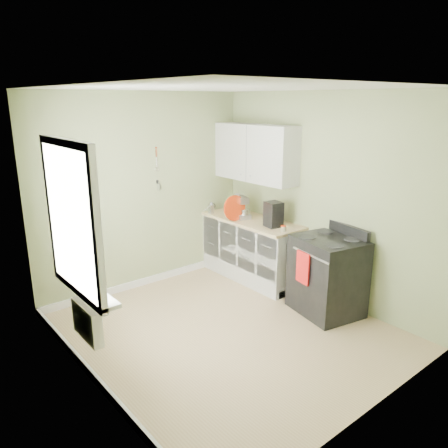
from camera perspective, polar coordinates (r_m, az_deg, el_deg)
floor at (r=5.22m, az=0.51°, el=-13.92°), size 3.20×3.60×0.02m
ceiling at (r=4.52m, az=0.60°, el=17.50°), size 3.20×3.60×0.02m
wall_back at (r=6.15m, az=-10.37°, el=4.09°), size 3.20×0.02×2.70m
wall_left at (r=3.90m, az=-17.93°, el=-3.37°), size 0.02×3.60×2.70m
wall_right at (r=5.82m, az=12.81°, el=3.29°), size 0.02×3.60×2.70m
base_cabinets at (r=6.50m, az=3.67°, el=-3.40°), size 0.60×1.60×0.87m
countertop at (r=6.36m, az=3.67°, el=0.45°), size 0.64×1.60×0.04m
upper_cabinets at (r=6.33m, az=4.11°, el=9.24°), size 0.35×1.40×0.80m
window at (r=4.12m, az=-19.39°, el=0.44°), size 0.06×1.14×1.44m
window_sill at (r=4.36m, az=-17.67°, el=-7.90°), size 0.18×1.14×0.04m
radiator at (r=4.45m, az=-17.42°, el=-12.09°), size 0.12×0.50×0.35m
wall_utensils at (r=6.18m, az=-8.71°, el=6.26°), size 0.02×0.14×0.58m
stove at (r=5.60m, az=13.35°, el=-6.50°), size 0.84×0.91×1.10m
stand_mixer at (r=6.38m, az=2.31°, el=2.11°), size 0.25×0.32×0.35m
kettle at (r=6.67m, az=-1.71°, el=2.15°), size 0.17×0.10×0.17m
coffee_maker at (r=5.97m, az=6.45°, el=1.18°), size 0.23×0.25×0.35m
red_tray at (r=6.23m, az=1.39°, el=2.10°), size 0.37×0.09×0.37m
jar at (r=5.81m, az=7.76°, el=-0.57°), size 0.07×0.07×0.08m
plant_a at (r=4.12m, az=-16.64°, el=-6.71°), size 0.18×0.19×0.29m
plant_b at (r=4.19m, az=-17.11°, el=-6.25°), size 0.17×0.20×0.31m
plant_c at (r=4.57m, az=-19.16°, el=-4.72°), size 0.20×0.20×0.29m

